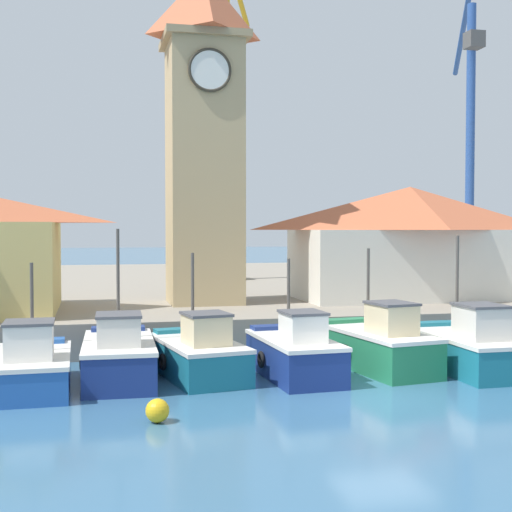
{
  "coord_description": "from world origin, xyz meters",
  "views": [
    {
      "loc": [
        -7.59,
        -17.9,
        4.6
      ],
      "look_at": [
        -1.42,
        9.07,
        3.5
      ],
      "focal_mm": 50.0,
      "sensor_mm": 36.0,
      "label": 1
    }
  ],
  "objects_px": {
    "fishing_boat_center": "(295,353)",
    "port_crane_far": "(226,148)",
    "fishing_boat_left_inner": "(119,356)",
    "mooring_buoy": "(157,411)",
    "fishing_boat_mid_left": "(199,354)",
    "fishing_boat_left_outer": "(31,366)",
    "warehouse_right": "(410,241)",
    "clock_tower": "(204,129)",
    "fishing_boat_right_inner": "(467,347)",
    "fishing_boat_mid_right": "(378,345)",
    "port_crane_near": "(469,168)"
  },
  "relations": [
    {
      "from": "clock_tower",
      "to": "port_crane_far",
      "type": "xyz_separation_m",
      "value": [
        3.57,
        13.98,
        0.76
      ]
    },
    {
      "from": "fishing_boat_center",
      "to": "fishing_boat_left_outer",
      "type": "bearing_deg",
      "value": -179.85
    },
    {
      "from": "fishing_boat_left_outer",
      "to": "fishing_boat_center",
      "type": "relative_size",
      "value": 0.99
    },
    {
      "from": "fishing_boat_right_inner",
      "to": "port_crane_near",
      "type": "height_order",
      "value": "port_crane_near"
    },
    {
      "from": "clock_tower",
      "to": "mooring_buoy",
      "type": "relative_size",
      "value": 28.16
    },
    {
      "from": "fishing_boat_left_outer",
      "to": "port_crane_far",
      "type": "bearing_deg",
      "value": 67.24
    },
    {
      "from": "fishing_boat_mid_right",
      "to": "clock_tower",
      "type": "distance_m",
      "value": 13.16
    },
    {
      "from": "fishing_boat_center",
      "to": "port_crane_near",
      "type": "bearing_deg",
      "value": 49.64
    },
    {
      "from": "fishing_boat_left_inner",
      "to": "fishing_boat_right_inner",
      "type": "relative_size",
      "value": 0.97
    },
    {
      "from": "fishing_boat_mid_left",
      "to": "fishing_boat_right_inner",
      "type": "bearing_deg",
      "value": -6.36
    },
    {
      "from": "fishing_boat_mid_right",
      "to": "clock_tower",
      "type": "bearing_deg",
      "value": 114.11
    },
    {
      "from": "warehouse_right",
      "to": "port_crane_near",
      "type": "height_order",
      "value": "port_crane_near"
    },
    {
      "from": "fishing_boat_left_inner",
      "to": "fishing_boat_mid_left",
      "type": "relative_size",
      "value": 1.03
    },
    {
      "from": "fishing_boat_left_inner",
      "to": "fishing_boat_mid_left",
      "type": "height_order",
      "value": "fishing_boat_left_inner"
    },
    {
      "from": "fishing_boat_left_inner",
      "to": "port_crane_far",
      "type": "bearing_deg",
      "value": 71.92
    },
    {
      "from": "fishing_boat_center",
      "to": "fishing_boat_mid_left",
      "type": "bearing_deg",
      "value": 167.25
    },
    {
      "from": "fishing_boat_mid_left",
      "to": "fishing_boat_mid_right",
      "type": "relative_size",
      "value": 0.94
    },
    {
      "from": "fishing_boat_left_inner",
      "to": "fishing_boat_center",
      "type": "xyz_separation_m",
      "value": [
        5.3,
        -0.68,
        -0.0
      ]
    },
    {
      "from": "fishing_boat_center",
      "to": "fishing_boat_right_inner",
      "type": "xyz_separation_m",
      "value": [
        5.68,
        -0.3,
        0.0
      ]
    },
    {
      "from": "fishing_boat_right_inner",
      "to": "clock_tower",
      "type": "distance_m",
      "value": 14.86
    },
    {
      "from": "fishing_boat_center",
      "to": "port_crane_far",
      "type": "relative_size",
      "value": 0.22
    },
    {
      "from": "fishing_boat_left_inner",
      "to": "mooring_buoy",
      "type": "xyz_separation_m",
      "value": [
        0.73,
        -4.87,
        -0.47
      ]
    },
    {
      "from": "fishing_boat_left_outer",
      "to": "warehouse_right",
      "type": "bearing_deg",
      "value": 31.67
    },
    {
      "from": "port_crane_far",
      "to": "fishing_boat_center",
      "type": "bearing_deg",
      "value": -95.51
    },
    {
      "from": "fishing_boat_left_outer",
      "to": "fishing_boat_right_inner",
      "type": "bearing_deg",
      "value": -1.21
    },
    {
      "from": "fishing_boat_center",
      "to": "port_crane_far",
      "type": "xyz_separation_m",
      "value": [
        2.31,
        23.98,
        8.92
      ]
    },
    {
      "from": "clock_tower",
      "to": "port_crane_far",
      "type": "relative_size",
      "value": 0.76
    },
    {
      "from": "fishing_boat_mid_left",
      "to": "fishing_boat_right_inner",
      "type": "height_order",
      "value": "fishing_boat_right_inner"
    },
    {
      "from": "clock_tower",
      "to": "fishing_boat_mid_right",
      "type": "bearing_deg",
      "value": -65.89
    },
    {
      "from": "fishing_boat_mid_right",
      "to": "port_crane_far",
      "type": "bearing_deg",
      "value": 91.62
    },
    {
      "from": "fishing_boat_mid_left",
      "to": "port_crane_far",
      "type": "relative_size",
      "value": 0.23
    },
    {
      "from": "fishing_boat_right_inner",
      "to": "warehouse_right",
      "type": "xyz_separation_m",
      "value": [
        2.79,
        10.29,
        3.22
      ]
    },
    {
      "from": "fishing_boat_mid_right",
      "to": "port_crane_near",
      "type": "bearing_deg",
      "value": 54.08
    },
    {
      "from": "fishing_boat_mid_left",
      "to": "clock_tower",
      "type": "bearing_deg",
      "value": 80.17
    },
    {
      "from": "fishing_boat_left_inner",
      "to": "warehouse_right",
      "type": "height_order",
      "value": "warehouse_right"
    },
    {
      "from": "fishing_boat_mid_right",
      "to": "mooring_buoy",
      "type": "xyz_separation_m",
      "value": [
        -7.54,
        -4.74,
        -0.51
      ]
    },
    {
      "from": "fishing_boat_mid_left",
      "to": "warehouse_right",
      "type": "height_order",
      "value": "warehouse_right"
    },
    {
      "from": "fishing_boat_left_outer",
      "to": "mooring_buoy",
      "type": "xyz_separation_m",
      "value": [
        3.19,
        -4.17,
        -0.4
      ]
    },
    {
      "from": "fishing_boat_left_inner",
      "to": "fishing_boat_mid_right",
      "type": "height_order",
      "value": "fishing_boat_left_inner"
    },
    {
      "from": "warehouse_right",
      "to": "port_crane_near",
      "type": "distance_m",
      "value": 14.56
    },
    {
      "from": "fishing_boat_mid_right",
      "to": "port_crane_far",
      "type": "relative_size",
      "value": 0.24
    },
    {
      "from": "fishing_boat_left_inner",
      "to": "fishing_boat_mid_right",
      "type": "relative_size",
      "value": 0.96
    },
    {
      "from": "clock_tower",
      "to": "port_crane_far",
      "type": "height_order",
      "value": "port_crane_far"
    },
    {
      "from": "warehouse_right",
      "to": "fishing_boat_mid_left",
      "type": "bearing_deg",
      "value": -140.55
    },
    {
      "from": "fishing_boat_left_inner",
      "to": "mooring_buoy",
      "type": "height_order",
      "value": "fishing_boat_left_inner"
    },
    {
      "from": "warehouse_right",
      "to": "fishing_boat_left_inner",
      "type": "bearing_deg",
      "value": -145.93
    },
    {
      "from": "fishing_boat_left_inner",
      "to": "port_crane_near",
      "type": "relative_size",
      "value": 0.26
    },
    {
      "from": "fishing_boat_mid_left",
      "to": "mooring_buoy",
      "type": "relative_size",
      "value": 8.39
    },
    {
      "from": "fishing_boat_center",
      "to": "clock_tower",
      "type": "relative_size",
      "value": 0.29
    },
    {
      "from": "fishing_boat_left_inner",
      "to": "fishing_boat_mid_right",
      "type": "bearing_deg",
      "value": -0.93
    }
  ]
}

